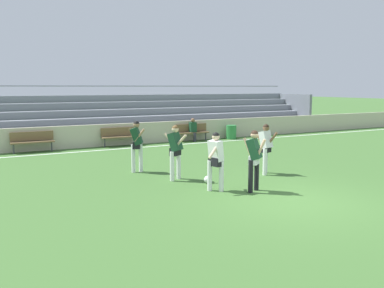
% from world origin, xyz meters
% --- Properties ---
extents(ground_plane, '(160.00, 160.00, 0.00)m').
position_xyz_m(ground_plane, '(0.00, 0.00, 0.00)').
color(ground_plane, '#3D662D').
extents(field_line_sideline, '(44.00, 0.12, 0.01)m').
position_xyz_m(field_line_sideline, '(0.00, 10.32, 0.00)').
color(field_line_sideline, white).
rests_on(field_line_sideline, ground).
extents(sideline_wall, '(48.00, 0.16, 1.06)m').
position_xyz_m(sideline_wall, '(0.00, 11.53, 0.53)').
color(sideline_wall, beige).
rests_on(sideline_wall, ground).
extents(bleacher_stand, '(27.94, 3.60, 2.92)m').
position_xyz_m(bleacher_stand, '(-1.24, 14.19, 1.27)').
color(bleacher_stand, '#9EA3AD').
rests_on(bleacher_stand, ground).
extents(bench_near_wall_gap, '(1.80, 0.40, 0.90)m').
position_xyz_m(bench_near_wall_gap, '(-4.83, 11.21, 0.55)').
color(bench_near_wall_gap, brown).
rests_on(bench_near_wall_gap, ground).
extents(bench_centre_sideline, '(1.80, 0.40, 0.90)m').
position_xyz_m(bench_centre_sideline, '(3.07, 11.21, 0.55)').
color(bench_centre_sideline, brown).
rests_on(bench_centre_sideline, ground).
extents(bench_far_left, '(1.80, 0.40, 0.90)m').
position_xyz_m(bench_far_left, '(-0.87, 11.21, 0.55)').
color(bench_far_left, brown).
rests_on(bench_far_left, ground).
extents(trash_bin, '(0.56, 0.56, 0.76)m').
position_xyz_m(trash_bin, '(5.37, 10.96, 0.38)').
color(trash_bin, '#2D7F3D').
rests_on(trash_bin, ground).
extents(spectator_seated, '(0.36, 0.42, 1.21)m').
position_xyz_m(spectator_seated, '(3.07, 11.09, 0.70)').
color(spectator_seated, '#2D2D38').
rests_on(spectator_seated, ground).
extents(player_dark_wide_left, '(0.53, 0.78, 1.69)m').
position_xyz_m(player_dark_wide_left, '(-1.60, 3.50, 1.01)').
color(player_dark_wide_left, white).
rests_on(player_dark_wide_left, ground).
extents(player_white_challenging, '(0.70, 0.48, 1.63)m').
position_xyz_m(player_white_challenging, '(-1.20, 1.77, 0.96)').
color(player_white_challenging, white).
rests_on(player_white_challenging, ground).
extents(player_dark_dropping_back, '(0.54, 0.65, 1.69)m').
position_xyz_m(player_dark_dropping_back, '(-0.31, 1.24, 1.01)').
color(player_dark_dropping_back, black).
rests_on(player_dark_dropping_back, ground).
extents(player_white_overlapping, '(0.47, 0.71, 1.65)m').
position_xyz_m(player_white_overlapping, '(1.37, 2.89, 0.98)').
color(player_white_overlapping, white).
rests_on(player_white_overlapping, ground).
extents(player_dark_trailing_run, '(0.53, 0.64, 1.73)m').
position_xyz_m(player_dark_trailing_run, '(-2.24, 5.14, 1.03)').
color(player_dark_trailing_run, white).
rests_on(player_dark_trailing_run, ground).
extents(soccer_ball, '(0.22, 0.22, 0.22)m').
position_xyz_m(soccer_ball, '(-0.94, 2.66, 0.11)').
color(soccer_ball, white).
rests_on(soccer_ball, ground).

